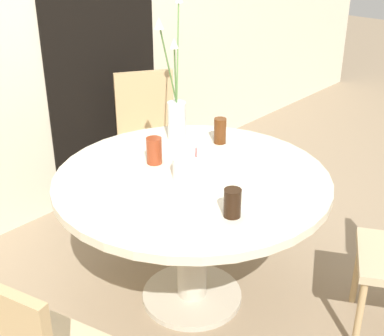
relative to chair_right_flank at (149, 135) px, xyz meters
name	(u,v)px	position (x,y,z in m)	size (l,w,h in m)	color
ground_plane	(192,297)	(-0.57, -0.89, -0.49)	(16.00, 16.00, 0.00)	#89755B
wall_back	(19,11)	(-0.57, 0.41, 0.81)	(8.00, 0.05, 2.60)	beige
doorway_panel	(102,45)	(-0.03, 0.38, 0.53)	(0.90, 0.01, 2.05)	black
dining_table	(192,201)	(-0.57, -0.89, 0.08)	(1.28, 1.28, 0.71)	beige
chair_right_flank	(149,135)	(0.00, 0.00, 0.00)	(0.55, 0.55, 0.89)	tan
birthday_cake	(196,167)	(-0.57, -0.92, 0.27)	(0.21, 0.21, 0.15)	white
flower_vase	(176,107)	(-0.30, -0.54, 0.40)	(0.34, 0.23, 0.73)	silver
side_plate	(229,155)	(-0.28, -0.88, 0.22)	(0.21, 0.21, 0.01)	white
drink_glass_0	(154,151)	(-0.59, -0.66, 0.28)	(0.08, 0.08, 0.13)	maroon
drink_glass_1	(232,203)	(-0.73, -1.25, 0.28)	(0.07, 0.07, 0.12)	black
drink_glass_2	(220,131)	(-0.18, -0.74, 0.28)	(0.06, 0.06, 0.14)	#51280F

